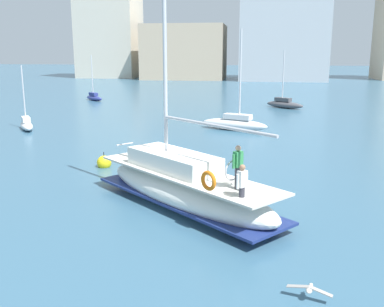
# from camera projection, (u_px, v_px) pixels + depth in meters

# --- Properties ---
(ground_plane) EXTENTS (400.00, 400.00, 0.00)m
(ground_plane) POSITION_uv_depth(u_px,v_px,m) (182.00, 193.00, 19.79)
(ground_plane) COLOR #38607A
(main_sailboat) EXTENTS (8.86, 8.06, 12.42)m
(main_sailboat) POSITION_uv_depth(u_px,v_px,m) (184.00, 186.00, 17.83)
(main_sailboat) COLOR white
(main_sailboat) RESTS_ON ground
(moored_sloop_near) EXTENTS (4.46, 3.70, 6.43)m
(moored_sloop_near) POSITION_uv_depth(u_px,v_px,m) (284.00, 104.00, 49.64)
(moored_sloop_near) COLOR #4C4C51
(moored_sloop_near) RESTS_ON ground
(moored_sloop_far) EXTENTS (5.77, 3.31, 7.97)m
(moored_sloop_far) POSITION_uv_depth(u_px,v_px,m) (235.00, 123.00, 35.66)
(moored_sloop_far) COLOR silver
(moored_sloop_far) RESTS_ON ground
(moored_cutter_right) EXTENTS (2.91, 3.68, 5.17)m
(moored_cutter_right) POSITION_uv_depth(u_px,v_px,m) (26.00, 124.00, 35.99)
(moored_cutter_right) COLOR silver
(moored_cutter_right) RESTS_ON ground
(moored_ketch_distant) EXTENTS (3.44, 3.19, 5.82)m
(moored_ketch_distant) POSITION_uv_depth(u_px,v_px,m) (94.00, 97.00, 57.53)
(moored_ketch_distant) COLOR navy
(moored_ketch_distant) RESTS_ON ground
(seagull) EXTENTS (1.15, 0.52, 0.17)m
(seagull) POSITION_uv_depth(u_px,v_px,m) (310.00, 289.00, 11.19)
(seagull) COLOR silver
(seagull) RESTS_ON ground
(mooring_buoy) EXTENTS (0.79, 0.79, 1.00)m
(mooring_buoy) POSITION_uv_depth(u_px,v_px,m) (104.00, 163.00, 24.24)
(mooring_buoy) COLOR yellow
(mooring_buoy) RESTS_ON ground
(waterfront_buildings) EXTENTS (83.92, 20.27, 27.89)m
(waterfront_buildings) POSITION_uv_depth(u_px,v_px,m) (250.00, 27.00, 101.88)
(waterfront_buildings) COLOR beige
(waterfront_buildings) RESTS_ON ground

